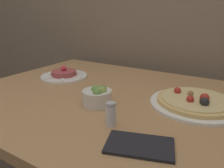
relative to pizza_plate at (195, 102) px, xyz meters
The scene contains 6 objects.
dining_table 0.33m from the pizza_plate, 167.00° to the right, with size 1.18×0.89×0.73m.
pizza_plate is the anchor object (origin of this frame).
tartare_plate 0.64m from the pizza_plate, behind, with size 0.23×0.23×0.06m.
small_bowl 0.34m from the pizza_plate, 149.24° to the right, with size 0.10×0.10×0.07m.
napkin 0.34m from the pizza_plate, 100.48° to the right, with size 0.19×0.15×0.01m.
salt_shaker 0.33m from the pizza_plate, 122.57° to the right, with size 0.03×0.03×0.07m.
Camera 1 is at (0.43, -0.24, 1.05)m, focal length 35.00 mm.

